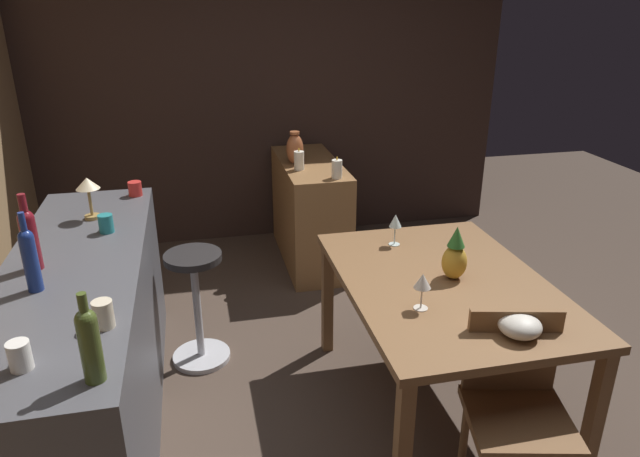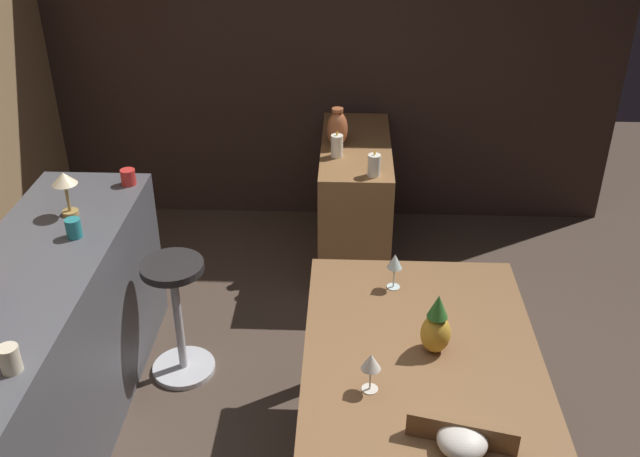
{
  "view_description": "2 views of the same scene",
  "coord_description": "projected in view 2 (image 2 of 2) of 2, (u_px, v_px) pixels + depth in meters",
  "views": [
    {
      "loc": [
        -2.3,
        0.78,
        2.01
      ],
      "look_at": [
        0.35,
        0.18,
        0.9
      ],
      "focal_mm": 32.31,
      "sensor_mm": 36.0,
      "label": 1
    },
    {
      "loc": [
        -2.3,
        -0.03,
        2.6
      ],
      "look_at": [
        0.55,
        0.09,
        0.97
      ],
      "focal_mm": 40.26,
      "sensor_mm": 36.0,
      "label": 2
    }
  ],
  "objects": [
    {
      "name": "counter_lamp",
      "position": [
        65.0,
        183.0,
        3.46
      ],
      "size": [
        0.12,
        0.12,
        0.23
      ],
      "color": "#A58447",
      "rests_on": "kitchen_counter"
    },
    {
      "name": "pillar_candle_short",
      "position": [
        374.0,
        165.0,
        4.09
      ],
      "size": [
        0.07,
        0.07,
        0.16
      ],
      "color": "white",
      "rests_on": "sideboard_cabinet"
    },
    {
      "name": "fruit_bowl",
      "position": [
        462.0,
        441.0,
        2.41
      ],
      "size": [
        0.17,
        0.17,
        0.09
      ],
      "primitive_type": "ellipsoid",
      "color": "beige",
      "rests_on": "dining_table"
    },
    {
      "name": "pillar_candle_tall",
      "position": [
        337.0,
        146.0,
        4.32
      ],
      "size": [
        0.07,
        0.07,
        0.16
      ],
      "color": "white",
      "rests_on": "sideboard_cabinet"
    },
    {
      "name": "kitchen_counter",
      "position": [
        41.0,
        360.0,
        3.28
      ],
      "size": [
        2.1,
        0.6,
        0.9
      ],
      "primitive_type": "cube",
      "color": "#4C4C51",
      "rests_on": "ground_plane"
    },
    {
      "name": "wine_glass_left",
      "position": [
        395.0,
        263.0,
        3.21
      ],
      "size": [
        0.07,
        0.07,
        0.18
      ],
      "color": "silver",
      "rests_on": "dining_table"
    },
    {
      "name": "wine_glass_right",
      "position": [
        371.0,
        363.0,
        2.63
      ],
      "size": [
        0.08,
        0.08,
        0.17
      ],
      "color": "silver",
      "rests_on": "dining_table"
    },
    {
      "name": "sideboard_cabinet",
      "position": [
        355.0,
        202.0,
        4.72
      ],
      "size": [
        1.1,
        0.44,
        0.82
      ],
      "primitive_type": "cube",
      "color": "olive",
      "rests_on": "ground_plane"
    },
    {
      "name": "cup_red",
      "position": [
        128.0,
        177.0,
        3.82
      ],
      "size": [
        0.11,
        0.08,
        0.09
      ],
      "color": "red",
      "rests_on": "kitchen_counter"
    },
    {
      "name": "cup_teal",
      "position": [
        74.0,
        228.0,
        3.34
      ],
      "size": [
        0.11,
        0.07,
        0.09
      ],
      "color": "teal",
      "rests_on": "kitchen_counter"
    },
    {
      "name": "bar_stool",
      "position": [
        178.0,
        316.0,
        3.71
      ],
      "size": [
        0.34,
        0.34,
        0.68
      ],
      "color": "#262323",
      "rests_on": "ground_plane"
    },
    {
      "name": "cup_cream",
      "position": [
        10.0,
        359.0,
        2.52
      ],
      "size": [
        0.11,
        0.07,
        0.1
      ],
      "color": "beige",
      "rests_on": "kitchen_counter"
    },
    {
      "name": "pineapple_centerpiece",
      "position": [
        436.0,
        327.0,
        2.83
      ],
      "size": [
        0.12,
        0.12,
        0.27
      ],
      "color": "gold",
      "rests_on": "dining_table"
    },
    {
      "name": "dining_table",
      "position": [
        421.0,
        367.0,
        2.92
      ],
      "size": [
        1.37,
        0.95,
        0.74
      ],
      "color": "brown",
      "rests_on": "ground_plane"
    },
    {
      "name": "vase_copper",
      "position": [
        337.0,
        128.0,
        4.44
      ],
      "size": [
        0.13,
        0.13,
        0.25
      ],
      "color": "#B26038",
      "rests_on": "sideboard_cabinet"
    },
    {
      "name": "wall_side_right",
      "position": [
        301.0,
        40.0,
        4.86
      ],
      "size": [
        0.1,
        4.4,
        2.6
      ],
      "primitive_type": "cube",
      "color": "#33231E",
      "rests_on": "ground_plane"
    }
  ]
}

